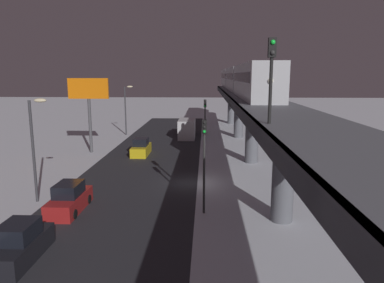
{
  "coord_description": "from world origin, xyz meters",
  "views": [
    {
      "loc": [
        -1.36,
        29.74,
        9.26
      ],
      "look_at": [
        0.27,
        -12.31,
        1.38
      ],
      "focal_mm": 33.31,
      "sensor_mm": 36.0,
      "label": 1
    }
  ],
  "objects_px": {
    "sedan_red": "(69,200)",
    "commercial_billboard": "(89,96)",
    "sedan_black": "(19,245)",
    "traffic_light_mid": "(205,118)",
    "traffic_light_near": "(204,153)",
    "sedan_yellow": "(141,148)",
    "subway_train": "(238,78)",
    "rail_signal": "(271,66)",
    "box_truck": "(187,128)"
  },
  "relations": [
    {
      "from": "traffic_light_mid",
      "to": "commercial_billboard",
      "type": "distance_m",
      "value": 14.03
    },
    {
      "from": "sedan_black",
      "to": "traffic_light_near",
      "type": "bearing_deg",
      "value": -144.68
    },
    {
      "from": "subway_train",
      "to": "traffic_light_mid",
      "type": "xyz_separation_m",
      "value": [
        5.02,
        13.09,
        -4.54
      ]
    },
    {
      "from": "rail_signal",
      "to": "box_truck",
      "type": "height_order",
      "value": "rail_signal"
    },
    {
      "from": "sedan_yellow",
      "to": "commercial_billboard",
      "type": "relative_size",
      "value": 0.49
    },
    {
      "from": "rail_signal",
      "to": "box_truck",
      "type": "bearing_deg",
      "value": -80.78
    },
    {
      "from": "rail_signal",
      "to": "traffic_light_mid",
      "type": "distance_m",
      "value": 25.96
    },
    {
      "from": "subway_train",
      "to": "traffic_light_near",
      "type": "xyz_separation_m",
      "value": [
        5.02,
        32.39,
        -4.54
      ]
    },
    {
      "from": "traffic_light_near",
      "to": "rail_signal",
      "type": "bearing_deg",
      "value": 118.11
    },
    {
      "from": "traffic_light_mid",
      "to": "sedan_black",
      "type": "bearing_deg",
      "value": 70.24
    },
    {
      "from": "sedan_red",
      "to": "box_truck",
      "type": "relative_size",
      "value": 0.63
    },
    {
      "from": "subway_train",
      "to": "sedan_red",
      "type": "relative_size",
      "value": 11.97
    },
    {
      "from": "subway_train",
      "to": "sedan_black",
      "type": "distance_m",
      "value": 42.28
    },
    {
      "from": "sedan_yellow",
      "to": "traffic_light_mid",
      "type": "distance_m",
      "value": 8.38
    },
    {
      "from": "commercial_billboard",
      "to": "rail_signal",
      "type": "bearing_deg",
      "value": 124.41
    },
    {
      "from": "subway_train",
      "to": "rail_signal",
      "type": "distance_m",
      "value": 38.32
    },
    {
      "from": "sedan_black",
      "to": "traffic_light_mid",
      "type": "xyz_separation_m",
      "value": [
        -9.3,
        -25.89,
        3.4
      ]
    },
    {
      "from": "sedan_black",
      "to": "sedan_red",
      "type": "bearing_deg",
      "value": -90.0
    },
    {
      "from": "box_truck",
      "to": "sedan_red",
      "type": "bearing_deg",
      "value": 77.59
    },
    {
      "from": "traffic_light_mid",
      "to": "commercial_billboard",
      "type": "bearing_deg",
      "value": 2.08
    },
    {
      "from": "sedan_red",
      "to": "commercial_billboard",
      "type": "height_order",
      "value": "commercial_billboard"
    },
    {
      "from": "subway_train",
      "to": "sedan_yellow",
      "type": "relative_size",
      "value": 12.75
    },
    {
      "from": "subway_train",
      "to": "sedan_yellow",
      "type": "height_order",
      "value": "subway_train"
    },
    {
      "from": "sedan_yellow",
      "to": "commercial_billboard",
      "type": "bearing_deg",
      "value": -9.47
    },
    {
      "from": "subway_train",
      "to": "traffic_light_near",
      "type": "height_order",
      "value": "subway_train"
    },
    {
      "from": "subway_train",
      "to": "commercial_billboard",
      "type": "xyz_separation_m",
      "value": [
        18.78,
        13.59,
        -1.91
      ]
    },
    {
      "from": "traffic_light_mid",
      "to": "rail_signal",
      "type": "bearing_deg",
      "value": 97.1
    },
    {
      "from": "rail_signal",
      "to": "box_truck",
      "type": "relative_size",
      "value": 0.54
    },
    {
      "from": "sedan_yellow",
      "to": "commercial_billboard",
      "type": "height_order",
      "value": "commercial_billboard"
    },
    {
      "from": "box_truck",
      "to": "traffic_light_near",
      "type": "bearing_deg",
      "value": 95.13
    },
    {
      "from": "box_truck",
      "to": "traffic_light_mid",
      "type": "height_order",
      "value": "traffic_light_mid"
    },
    {
      "from": "sedan_black",
      "to": "subway_train",
      "type": "bearing_deg",
      "value": -110.17
    },
    {
      "from": "traffic_light_mid",
      "to": "subway_train",
      "type": "bearing_deg",
      "value": -110.97
    },
    {
      "from": "sedan_red",
      "to": "sedan_yellow",
      "type": "distance_m",
      "value": 17.75
    },
    {
      "from": "sedan_yellow",
      "to": "sedan_black",
      "type": "bearing_deg",
      "value": 85.77
    },
    {
      "from": "traffic_light_mid",
      "to": "traffic_light_near",
      "type": "bearing_deg",
      "value": 90.0
    },
    {
      "from": "sedan_black",
      "to": "traffic_light_mid",
      "type": "bearing_deg",
      "value": -109.76
    },
    {
      "from": "sedan_yellow",
      "to": "traffic_light_near",
      "type": "relative_size",
      "value": 0.68
    },
    {
      "from": "box_truck",
      "to": "traffic_light_mid",
      "type": "bearing_deg",
      "value": 104.04
    },
    {
      "from": "commercial_billboard",
      "to": "sedan_red",
      "type": "bearing_deg",
      "value": 103.44
    },
    {
      "from": "sedan_red",
      "to": "traffic_light_mid",
      "type": "height_order",
      "value": "traffic_light_mid"
    },
    {
      "from": "commercial_billboard",
      "to": "sedan_black",
      "type": "bearing_deg",
      "value": 99.98
    },
    {
      "from": "rail_signal",
      "to": "sedan_yellow",
      "type": "relative_size",
      "value": 0.92
    },
    {
      "from": "subway_train",
      "to": "traffic_light_mid",
      "type": "distance_m",
      "value": 14.73
    },
    {
      "from": "subway_train",
      "to": "rail_signal",
      "type": "bearing_deg",
      "value": 87.19
    },
    {
      "from": "box_truck",
      "to": "commercial_billboard",
      "type": "bearing_deg",
      "value": 45.59
    },
    {
      "from": "box_truck",
      "to": "commercial_billboard",
      "type": "height_order",
      "value": "commercial_billboard"
    },
    {
      "from": "rail_signal",
      "to": "commercial_billboard",
      "type": "distance_m",
      "value": 30.05
    },
    {
      "from": "rail_signal",
      "to": "sedan_red",
      "type": "bearing_deg",
      "value": -25.66
    },
    {
      "from": "sedan_black",
      "to": "box_truck",
      "type": "distance_m",
      "value": 37.28
    }
  ]
}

